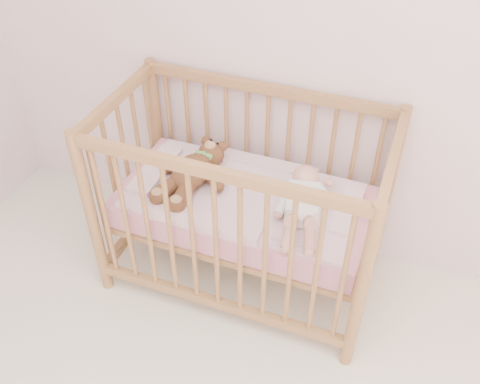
% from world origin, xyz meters
% --- Properties ---
extents(wall_back, '(4.00, 0.02, 2.70)m').
position_xyz_m(wall_back, '(0.00, 2.00, 1.35)').
color(wall_back, white).
rests_on(wall_back, floor).
extents(crib, '(1.36, 0.76, 1.00)m').
position_xyz_m(crib, '(-0.35, 1.60, 0.50)').
color(crib, '#A17744').
rests_on(crib, floor).
extents(mattress, '(1.22, 0.62, 0.13)m').
position_xyz_m(mattress, '(-0.35, 1.60, 0.49)').
color(mattress, pink).
rests_on(mattress, crib).
extents(blanket, '(1.10, 0.58, 0.06)m').
position_xyz_m(blanket, '(-0.35, 1.60, 0.56)').
color(blanket, '#F0A5B7').
rests_on(blanket, mattress).
extents(baby, '(0.39, 0.62, 0.14)m').
position_xyz_m(baby, '(-0.05, 1.58, 0.64)').
color(baby, white).
rests_on(baby, blanket).
extents(teddy_bear, '(0.45, 0.59, 0.15)m').
position_xyz_m(teddy_bear, '(-0.62, 1.58, 0.65)').
color(teddy_bear, brown).
rests_on(teddy_bear, blanket).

